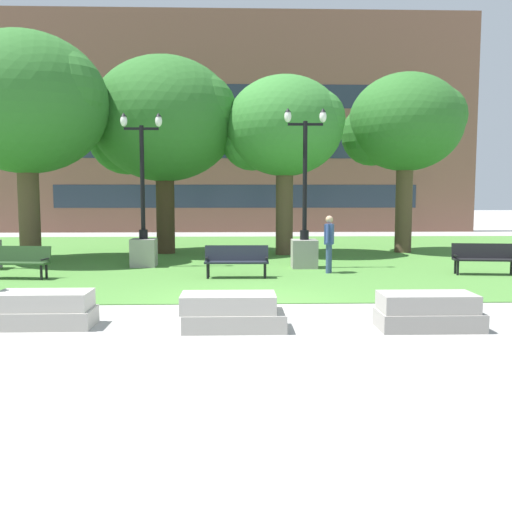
{
  "coord_description": "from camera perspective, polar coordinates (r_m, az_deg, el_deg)",
  "views": [
    {
      "loc": [
        -0.15,
        -12.76,
        2.4
      ],
      "look_at": [
        0.23,
        -1.4,
        1.2
      ],
      "focal_mm": 42.0,
      "sensor_mm": 36.0,
      "label": 1
    }
  ],
  "objects": [
    {
      "name": "ground_plane",
      "position": [
        12.98,
        -1.22,
        -4.63
      ],
      "size": [
        140.0,
        140.0,
        0.0
      ],
      "primitive_type": "plane",
      "color": "#A3A09B"
    },
    {
      "name": "tree_near_right",
      "position": [
        23.32,
        2.62,
        12.04
      ],
      "size": [
        4.69,
        4.46,
        6.81
      ],
      "color": "brown",
      "rests_on": "grass_lawn"
    },
    {
      "name": "person_bystander_near_lawn",
      "position": [
        17.97,
        6.97,
        1.46
      ],
      "size": [
        0.35,
        0.62,
        1.71
      ],
      "color": "#384C7A",
      "rests_on": "grass_lawn"
    },
    {
      "name": "tree_far_right",
      "position": [
        22.52,
        -21.29,
        13.2
      ],
      "size": [
        5.91,
        5.63,
        7.83
      ],
      "color": "brown",
      "rests_on": "grass_lawn"
    },
    {
      "name": "building_facade_distant",
      "position": [
        37.49,
        -1.91,
        12.51
      ],
      "size": [
        29.55,
        1.03,
        13.3
      ],
      "color": "brown",
      "rests_on": "ground"
    },
    {
      "name": "park_bench_near_left",
      "position": [
        16.89,
        -1.86,
        -0.31
      ],
      "size": [
        1.81,
        0.57,
        0.9
      ],
      "color": "#1E232D",
      "rests_on": "grass_lawn"
    },
    {
      "name": "concrete_block_left",
      "position": [
        10.58,
        -2.34,
        -5.39
      ],
      "size": [
        1.83,
        0.9,
        0.64
      ],
      "color": "#B2ADA3",
      "rests_on": "ground"
    },
    {
      "name": "concrete_block_right",
      "position": [
        11.05,
        16.05,
        -5.13
      ],
      "size": [
        1.8,
        0.9,
        0.64
      ],
      "color": "#9E9991",
      "rests_on": "ground"
    },
    {
      "name": "lamp_post_left",
      "position": [
        19.09,
        4.63,
        1.91
      ],
      "size": [
        1.32,
        0.8,
        5.01
      ],
      "color": "gray",
      "rests_on": "grass_lawn"
    },
    {
      "name": "park_bench_far_left",
      "position": [
        17.96,
        -21.76,
        -0.36
      ],
      "size": [
        1.85,
        0.75,
        0.9
      ],
      "color": "#284723",
      "rests_on": "grass_lawn"
    },
    {
      "name": "park_bench_near_right",
      "position": [
        18.75,
        20.9,
        -0.07
      ],
      "size": [
        1.85,
        0.76,
        0.9
      ],
      "color": "black",
      "rests_on": "grass_lawn"
    },
    {
      "name": "concrete_block_center",
      "position": [
        11.45,
        -19.58,
        -4.86
      ],
      "size": [
        1.8,
        0.9,
        0.64
      ],
      "color": "#B2ADA3",
      "rests_on": "ground"
    },
    {
      "name": "lamp_post_right",
      "position": [
        19.7,
        -10.67,
        1.9
      ],
      "size": [
        1.32,
        0.8,
        4.91
      ],
      "color": "gray",
      "rests_on": "grass_lawn"
    },
    {
      "name": "grass_lawn",
      "position": [
        22.88,
        -1.52,
        0.03
      ],
      "size": [
        40.0,
        20.0,
        0.02
      ],
      "primitive_type": "cube",
      "color": "#4C8438",
      "rests_on": "ground"
    },
    {
      "name": "tree_far_left",
      "position": [
        24.09,
        -8.92,
        12.55
      ],
      "size": [
        5.93,
        5.65,
        7.63
      ],
      "color": "#42301E",
      "rests_on": "grass_lawn"
    },
    {
      "name": "tree_near_left",
      "position": [
        24.92,
        13.95,
        12.05
      ],
      "size": [
        4.73,
        4.51,
        7.08
      ],
      "color": "brown",
      "rests_on": "grass_lawn"
    }
  ]
}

